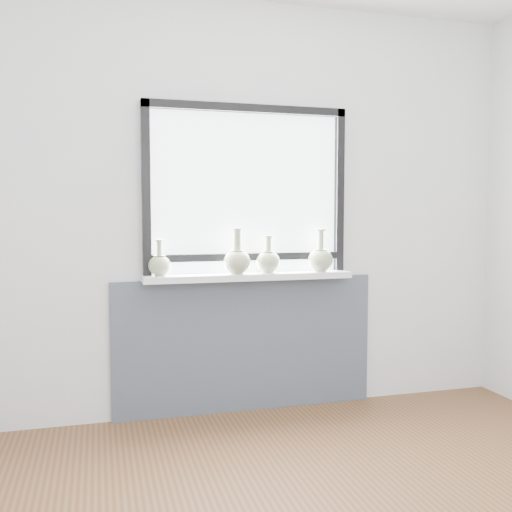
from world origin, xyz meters
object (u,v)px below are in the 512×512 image
object	(u,v)px
vase_a	(160,264)
windowsill	(249,276)
vase_d	(320,258)
vase_b	(237,260)
vase_c	(268,260)

from	to	relation	value
vase_a	windowsill	bearing A→B (deg)	0.00
vase_d	vase_a	bearing A→B (deg)	179.29
vase_b	vase_c	size ratio (longest dim) A/B	1.21
windowsill	vase_d	distance (m)	0.48
vase_a	vase_b	distance (m)	0.47
windowsill	vase_c	size ratio (longest dim) A/B	5.60
vase_a	vase_b	size ratio (longest dim) A/B	0.77
vase_a	vase_c	xyz separation A→B (m)	(0.68, 0.00, 0.01)
vase_a	vase_d	distance (m)	1.03
windowsill	vase_d	size ratio (longest dim) A/B	4.81
vase_a	vase_c	bearing A→B (deg)	0.34
vase_c	vase_d	size ratio (longest dim) A/B	0.86
vase_a	vase_c	size ratio (longest dim) A/B	0.93
vase_d	vase_c	bearing A→B (deg)	177.25
windowsill	vase_d	world-z (taller)	vase_d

